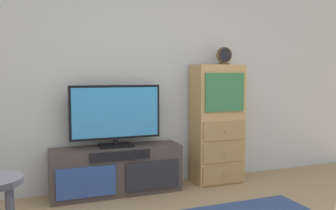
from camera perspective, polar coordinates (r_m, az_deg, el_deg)
The scene contains 5 objects.
back_wall at distance 4.06m, azimuth -5.15°, elevation 5.97°, with size 6.40×0.12×2.70m, color #B2B7B2.
media_console at distance 3.86m, azimuth -8.31°, elevation -10.46°, with size 1.38×0.38×0.51m.
television at distance 3.77m, azimuth -8.50°, elevation -1.48°, with size 0.97×0.22×0.66m.
side_cabinet at distance 4.20m, azimuth 7.97°, elevation -3.07°, with size 0.58×0.38×1.39m.
desk_clock at distance 4.19m, azimuth 9.12°, elevation 7.87°, with size 0.18×0.08×0.21m.
Camera 1 is at (-1.09, -1.45, 1.27)m, focal length 37.52 mm.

